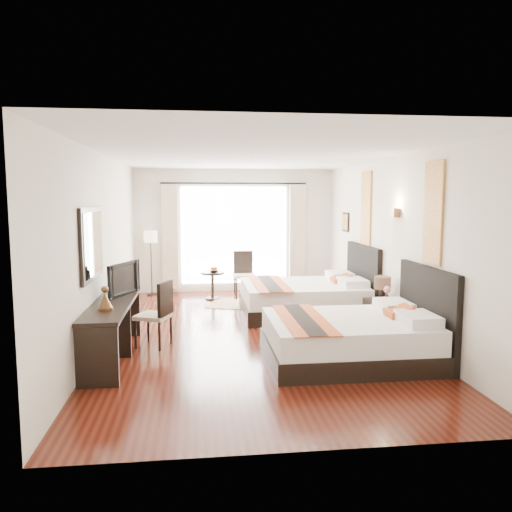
{
  "coord_description": "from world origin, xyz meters",
  "views": [
    {
      "loc": [
        -0.85,
        -7.68,
        2.13
      ],
      "look_at": [
        0.11,
        0.38,
        1.2
      ],
      "focal_mm": 35.0,
      "sensor_mm": 36.0,
      "label": 1
    }
  ],
  "objects": [
    {
      "name": "floor",
      "position": [
        0.0,
        0.0,
        -0.01
      ],
      "size": [
        4.5,
        7.5,
        0.01
      ],
      "primitive_type": "cube",
      "color": "#370F0A",
      "rests_on": "ground"
    },
    {
      "name": "ceiling",
      "position": [
        0.0,
        0.0,
        2.79
      ],
      "size": [
        4.5,
        7.5,
        0.02
      ],
      "primitive_type": "cube",
      "color": "white",
      "rests_on": "wall_headboard"
    },
    {
      "name": "wall_headboard",
      "position": [
        2.25,
        0.0,
        1.4
      ],
      "size": [
        0.01,
        7.5,
        2.8
      ],
      "primitive_type": "cube",
      "color": "silver",
      "rests_on": "floor"
    },
    {
      "name": "wall_desk",
      "position": [
        -2.25,
        0.0,
        1.4
      ],
      "size": [
        0.01,
        7.5,
        2.8
      ],
      "primitive_type": "cube",
      "color": "silver",
      "rests_on": "floor"
    },
    {
      "name": "wall_window",
      "position": [
        0.0,
        3.75,
        1.4
      ],
      "size": [
        4.5,
        0.01,
        2.8
      ],
      "primitive_type": "cube",
      "color": "silver",
      "rests_on": "floor"
    },
    {
      "name": "wall_entry",
      "position": [
        0.0,
        -3.75,
        1.4
      ],
      "size": [
        4.5,
        0.01,
        2.8
      ],
      "primitive_type": "cube",
      "color": "silver",
      "rests_on": "floor"
    },
    {
      "name": "window_glass",
      "position": [
        0.0,
        3.73,
        1.3
      ],
      "size": [
        2.4,
        0.02,
        2.2
      ],
      "primitive_type": "cube",
      "color": "white",
      "rests_on": "wall_window"
    },
    {
      "name": "sheer_curtain",
      "position": [
        0.0,
        3.67,
        1.3
      ],
      "size": [
        2.3,
        0.02,
        2.1
      ],
      "primitive_type": "cube",
      "color": "white",
      "rests_on": "wall_window"
    },
    {
      "name": "drape_left",
      "position": [
        -1.45,
        3.63,
        1.28
      ],
      "size": [
        0.35,
        0.14,
        2.35
      ],
      "primitive_type": "cube",
      "color": "beige",
      "rests_on": "floor"
    },
    {
      "name": "drape_right",
      "position": [
        1.45,
        3.63,
        1.28
      ],
      "size": [
        0.35,
        0.14,
        2.35
      ],
      "primitive_type": "cube",
      "color": "beige",
      "rests_on": "floor"
    },
    {
      "name": "art_panel_near",
      "position": [
        2.23,
        -1.46,
        1.95
      ],
      "size": [
        0.03,
        0.5,
        1.35
      ],
      "primitive_type": "cube",
      "color": "maroon",
      "rests_on": "wall_headboard"
    },
    {
      "name": "art_panel_far",
      "position": [
        2.23,
        1.17,
        1.95
      ],
      "size": [
        0.03,
        0.5,
        1.35
      ],
      "primitive_type": "cube",
      "color": "maroon",
      "rests_on": "wall_headboard"
    },
    {
      "name": "wall_sconce",
      "position": [
        2.19,
        -0.29,
        1.92
      ],
      "size": [
        0.1,
        0.14,
        0.14
      ],
      "primitive_type": "cube",
      "color": "#4F331C",
      "rests_on": "wall_headboard"
    },
    {
      "name": "mirror_frame",
      "position": [
        -2.22,
        -0.98,
        1.55
      ],
      "size": [
        0.04,
        1.25,
        0.95
      ],
      "primitive_type": "cube",
      "color": "black",
      "rests_on": "wall_desk"
    },
    {
      "name": "mirror_glass",
      "position": [
        -2.19,
        -0.98,
        1.55
      ],
      "size": [
        0.01,
        1.12,
        0.82
      ],
      "primitive_type": "cube",
      "color": "white",
      "rests_on": "mirror_frame"
    },
    {
      "name": "bed_near",
      "position": [
        1.21,
        -1.46,
        0.32
      ],
      "size": [
        2.19,
        1.71,
        1.24
      ],
      "color": "black",
      "rests_on": "floor"
    },
    {
      "name": "bed_far",
      "position": [
        1.17,
        1.17,
        0.33
      ],
      "size": [
        2.28,
        1.77,
        1.29
      ],
      "color": "black",
      "rests_on": "floor"
    },
    {
      "name": "nightstand",
      "position": [
        2.03,
        -0.29,
        0.27
      ],
      "size": [
        0.46,
        0.57,
        0.55
      ],
      "primitive_type": "cube",
      "color": "black",
      "rests_on": "floor"
    },
    {
      "name": "table_lamp",
      "position": [
        2.05,
        -0.21,
        0.78
      ],
      "size": [
        0.26,
        0.26,
        0.41
      ],
      "color": "black",
      "rests_on": "nightstand"
    },
    {
      "name": "vase",
      "position": [
        2.04,
        -0.45,
        0.57
      ],
      "size": [
        0.15,
        0.15,
        0.15
      ],
      "primitive_type": "imported",
      "rotation": [
        0.0,
        0.0,
        0.05
      ],
      "color": "black",
      "rests_on": "nightstand"
    },
    {
      "name": "console_desk",
      "position": [
        -1.99,
        -0.98,
        0.38
      ],
      "size": [
        0.5,
        2.2,
        0.76
      ],
      "primitive_type": "cube",
      "color": "black",
      "rests_on": "floor"
    },
    {
      "name": "television",
      "position": [
        -1.97,
        -0.43,
        0.99
      ],
      "size": [
        0.41,
        0.81,
        0.48
      ],
      "primitive_type": "imported",
      "rotation": [
        0.0,
        0.0,
        1.19
      ],
      "color": "black",
      "rests_on": "console_desk"
    },
    {
      "name": "bronze_figurine",
      "position": [
        -1.99,
        -1.44,
        0.89
      ],
      "size": [
        0.18,
        0.18,
        0.27
      ],
      "primitive_type": null,
      "rotation": [
        0.0,
        0.0,
        0.01
      ],
      "color": "#4F331C",
      "rests_on": "console_desk"
    },
    {
      "name": "desk_chair",
      "position": [
        -1.47,
        -0.5,
        0.29
      ],
      "size": [
        0.58,
        0.58,
        0.96
      ],
      "rotation": [
        0.0,
        0.0,
        2.75
      ],
      "color": "#BFAB93",
      "rests_on": "floor"
    },
    {
      "name": "floor_lamp",
      "position": [
        -1.86,
        3.45,
        1.21
      ],
      "size": [
        0.29,
        0.29,
        1.43
      ],
      "color": "black",
      "rests_on": "floor"
    },
    {
      "name": "side_table",
      "position": [
        -0.53,
        2.83,
        0.29
      ],
      "size": [
        0.51,
        0.51,
        0.58
      ],
      "primitive_type": "cylinder",
      "color": "black",
      "rests_on": "floor"
    },
    {
      "name": "fruit_bowl",
      "position": [
        -0.5,
        2.8,
        0.61
      ],
      "size": [
        0.26,
        0.26,
        0.05
      ],
      "primitive_type": "imported",
      "rotation": [
        0.0,
        0.0,
        0.38
      ],
      "color": "#4D381B",
      "rests_on": "side_table"
    },
    {
      "name": "window_chair",
      "position": [
        0.17,
        3.11,
        0.3
      ],
      "size": [
        0.47,
        0.47,
        0.98
      ],
      "rotation": [
        0.0,
        0.0,
        -1.55
      ],
      "color": "#BFAB93",
      "rests_on": "floor"
    },
    {
      "name": "jute_rug",
      "position": [
        0.04,
        2.17,
        0.01
      ],
      "size": [
        1.52,
        1.25,
        0.01
      ],
      "primitive_type": "cube",
      "rotation": [
        0.0,
        0.0,
        -0.31
      ],
      "color": "tan",
      "rests_on": "floor"
    }
  ]
}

